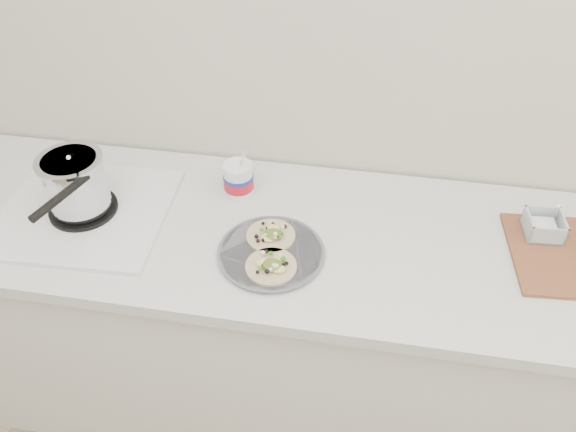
# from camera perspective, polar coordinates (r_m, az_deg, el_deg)

# --- Properties ---
(counter) EXTENTS (2.44, 0.66, 0.90)m
(counter) POSITION_cam_1_polar(r_m,az_deg,el_deg) (1.96, -1.06, -10.83)
(counter) COLOR silver
(counter) RESTS_ON ground
(stove) EXTENTS (0.51, 0.47, 0.24)m
(stove) POSITION_cam_1_polar(r_m,az_deg,el_deg) (1.73, -20.48, 2.17)
(stove) COLOR silver
(stove) RESTS_ON counter
(taco_plate) EXTENTS (0.29, 0.29, 0.04)m
(taco_plate) POSITION_cam_1_polar(r_m,az_deg,el_deg) (1.53, -1.74, -3.52)
(taco_plate) COLOR #5D5D65
(taco_plate) RESTS_ON counter
(tub) EXTENTS (0.09, 0.09, 0.21)m
(tub) POSITION_cam_1_polar(r_m,az_deg,el_deg) (1.71, -5.00, 3.97)
(tub) COLOR white
(tub) RESTS_ON counter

